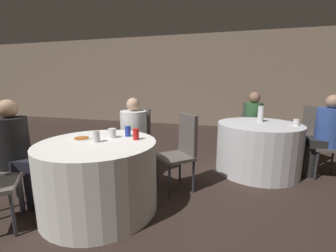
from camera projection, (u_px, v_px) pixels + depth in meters
ground_plane at (109, 204)px, 2.58m from camera, size 16.00×16.00×0.00m
wall_back at (190, 81)px, 7.09m from camera, size 16.00×0.06×2.80m
table_near at (99, 176)px, 2.43m from camera, size 1.25×1.25×0.76m
table_far at (258, 148)px, 3.48m from camera, size 1.24×1.24×0.76m
chair_near_northeast at (182, 146)px, 2.86m from camera, size 0.57×0.57×0.98m
chair_near_west at (6, 156)px, 2.47m from camera, size 0.48×0.47×0.98m
chair_near_north at (137, 136)px, 3.38m from camera, size 0.40×0.41×0.98m
chair_far_east at (336, 139)px, 3.21m from camera, size 0.42×0.42×0.98m
chair_far_northeast at (309, 130)px, 3.77m from camera, size 0.56×0.56×0.98m
chair_far_north at (252, 123)px, 4.42m from camera, size 0.41×0.41×0.98m
person_green_jacket at (253, 123)px, 4.25m from camera, size 0.33×0.50×1.19m
person_black_shirt at (20, 154)px, 2.45m from camera, size 0.50×0.37×1.20m
person_white_shirt at (132, 137)px, 3.22m from camera, size 0.38×0.53×1.16m
person_blue_shirt at (323, 135)px, 3.23m from camera, size 0.52×0.36×1.21m
pizza_plate_near at (81, 138)px, 2.49m from camera, size 0.22×0.22×0.02m
soda_can_blue at (128, 131)px, 2.60m from camera, size 0.07×0.07×0.12m
soda_can_silver at (97, 136)px, 2.35m from camera, size 0.07×0.07×0.12m
soda_can_red at (136, 134)px, 2.45m from camera, size 0.07×0.07×0.12m
cup_near at (112, 133)px, 2.54m from camera, size 0.09×0.09×0.11m
bottle_far at (261, 114)px, 3.54m from camera, size 0.09×0.09×0.25m
cup_far at (296, 122)px, 3.24m from camera, size 0.09×0.09×0.09m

